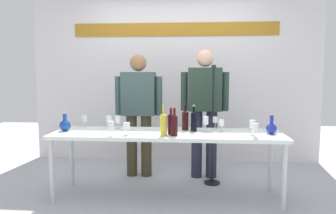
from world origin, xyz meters
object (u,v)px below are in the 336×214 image
at_px(presenter_left, 139,107).
at_px(wine_glass_right_1, 253,124).
at_px(microphone_stand, 213,145).
at_px(display_table, 167,137).
at_px(wine_bottle_1, 171,123).
at_px(wine_glass_left_0, 118,119).
at_px(wine_glass_left_4, 85,119).
at_px(wine_bottle_2, 163,123).
at_px(presenter_right, 205,105).
at_px(wine_glass_left_2, 111,125).
at_px(decanter_blue_left, 65,125).
at_px(wine_bottle_0, 194,120).
at_px(wine_bottle_4, 185,119).
at_px(wine_glass_left_3, 127,126).
at_px(wine_bottle_3, 174,124).
at_px(wine_glass_right_4, 206,121).
at_px(decanter_blue_right, 271,128).
at_px(wine_glass_right_2, 215,120).
at_px(wine_glass_right_0, 255,128).
at_px(wine_glass_left_1, 109,119).
at_px(wine_glass_right_3, 221,123).

relative_size(presenter_left, wine_glass_right_1, 10.49).
distance_m(wine_glass_right_1, microphone_stand, 0.74).
distance_m(display_table, wine_bottle_1, 0.21).
distance_m(wine_glass_left_0, wine_glass_left_4, 0.42).
height_order(wine_bottle_2, microphone_stand, microphone_stand).
bearing_deg(wine_bottle_2, presenter_left, 114.33).
height_order(display_table, wine_glass_right_1, wine_glass_right_1).
height_order(presenter_right, wine_glass_left_2, presenter_right).
height_order(decanter_blue_left, wine_bottle_0, wine_bottle_0).
height_order(presenter_left, wine_bottle_0, presenter_left).
distance_m(presenter_right, wine_bottle_4, 0.62).
distance_m(display_table, wine_glass_left_3, 0.47).
height_order(wine_glass_left_0, wine_glass_left_4, wine_glass_left_0).
bearing_deg(wine_bottle_1, wine_bottle_4, 61.10).
distance_m(presenter_left, wine_bottle_3, 1.05).
bearing_deg(wine_glass_right_4, wine_bottle_4, 164.18).
distance_m(decanter_blue_left, wine_glass_right_1, 2.04).
relative_size(wine_bottle_2, wine_glass_left_0, 2.05).
height_order(display_table, decanter_blue_right, decanter_blue_right).
xyz_separation_m(presenter_right, wine_bottle_4, (-0.24, -0.56, -0.11)).
bearing_deg(wine_glass_right_2, wine_glass_left_4, 178.88).
xyz_separation_m(wine_glass_right_1, wine_glass_right_2, (-0.37, 0.29, -0.00)).
bearing_deg(decanter_blue_right, wine_glass_right_0, -135.71).
xyz_separation_m(wine_bottle_2, wine_bottle_3, (0.11, 0.00, -0.01)).
bearing_deg(wine_glass_right_2, wine_glass_left_3, -156.28).
bearing_deg(wine_bottle_4, wine_bottle_0, -34.34).
height_order(decanter_blue_left, presenter_right, presenter_right).
bearing_deg(wine_bottle_3, wine_bottle_0, 54.15).
relative_size(display_table, wine_glass_left_3, 18.84).
xyz_separation_m(decanter_blue_left, microphone_stand, (1.66, 0.49, -0.31)).
height_order(wine_glass_right_2, wine_glass_right_4, wine_glass_right_4).
relative_size(wine_glass_left_4, wine_glass_right_1, 0.95).
height_order(wine_glass_right_1, wine_glass_right_2, wine_glass_right_1).
bearing_deg(wine_glass_right_1, decanter_blue_right, 14.10).
height_order(decanter_blue_left, wine_glass_right_0, decanter_blue_left).
distance_m(display_table, wine_glass_right_2, 0.60).
distance_m(wine_glass_left_0, wine_glass_left_1, 0.11).
xyz_separation_m(decanter_blue_right, wine_bottle_4, (-0.91, 0.16, 0.06)).
bearing_deg(decanter_blue_right, wine_glass_left_4, 172.85).
height_order(presenter_right, wine_glass_left_4, presenter_right).
height_order(decanter_blue_right, wine_glass_left_2, decanter_blue_right).
bearing_deg(presenter_right, wine_glass_left_4, -162.19).
bearing_deg(wine_glass_right_3, display_table, -172.32).
distance_m(wine_bottle_1, wine_glass_right_3, 0.57).
distance_m(wine_glass_left_1, wine_glass_right_2, 1.23).
distance_m(display_table, wine_glass_left_1, 0.75).
xyz_separation_m(presenter_right, wine_bottle_0, (-0.14, -0.63, -0.11)).
relative_size(decanter_blue_left, wine_glass_left_2, 1.25).
distance_m(presenter_right, wine_glass_right_1, 0.92).
xyz_separation_m(wine_bottle_1, wine_bottle_3, (0.04, -0.08, 0.00)).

